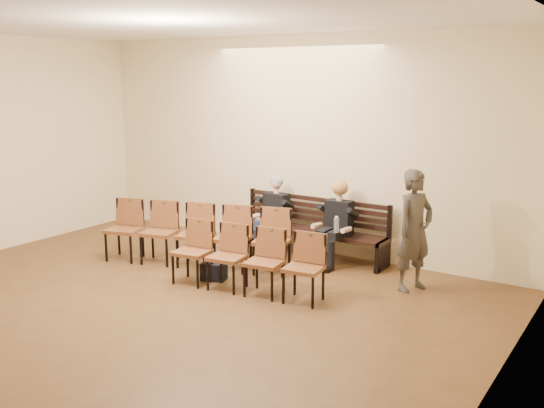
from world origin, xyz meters
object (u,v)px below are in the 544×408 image
at_px(bag, 214,271).
at_px(seated_woman, 336,227).
at_px(bench, 310,243).
at_px(chair_row_front, 245,260).
at_px(water_bottle, 336,232).
at_px(laptop, 267,220).
at_px(seated_man, 273,217).
at_px(chair_row_back, 195,236).
at_px(passerby, 415,221).

bearing_deg(bag, seated_woman, 56.28).
relative_size(bench, seated_woman, 2.23).
xyz_separation_m(bench, chair_row_front, (0.10, -1.89, 0.22)).
relative_size(water_bottle, chair_row_front, 0.12).
relative_size(laptop, water_bottle, 1.24).
relative_size(seated_man, seated_woman, 1.01).
height_order(bag, chair_row_back, chair_row_back).
distance_m(passerby, chair_row_back, 3.28).
xyz_separation_m(laptop, bag, (0.09, -1.49, -0.44)).
distance_m(laptop, water_bottle, 1.32).
bearing_deg(passerby, bag, 138.48).
bearing_deg(seated_man, bag, -87.88).
height_order(water_bottle, passerby, passerby).
bearing_deg(passerby, seated_woman, 95.48).
bearing_deg(bench, bag, -107.80).
bearing_deg(water_bottle, passerby, -8.30).
relative_size(bench, seated_man, 2.19).
bearing_deg(chair_row_back, bag, -46.59).
relative_size(seated_man, water_bottle, 4.71).
bearing_deg(seated_man, laptop, -100.16).
distance_m(water_bottle, bag, 1.90).
height_order(bench, chair_row_front, chair_row_front).
distance_m(bench, chair_row_back, 1.85).
height_order(seated_man, bag, seated_man).
xyz_separation_m(bench, water_bottle, (0.67, -0.38, 0.35)).
bearing_deg(passerby, chair_row_back, 127.75).
height_order(bench, bag, bench).
bearing_deg(seated_woman, seated_man, 180.00).
distance_m(seated_woman, bag, 2.01).
height_order(water_bottle, chair_row_front, chair_row_front).
bearing_deg(laptop, seated_woman, 18.15).
distance_m(bench, bag, 1.84).
height_order(passerby, chair_row_front, passerby).
xyz_separation_m(bench, seated_man, (-0.62, -0.12, 0.37)).
xyz_separation_m(seated_woman, water_bottle, (0.14, -0.26, -0.01)).
distance_m(seated_woman, laptop, 1.18).
xyz_separation_m(laptop, chair_row_front, (0.75, -1.64, -0.12)).
bearing_deg(laptop, seated_man, 91.20).
bearing_deg(chair_row_back, bench, 31.88).
bearing_deg(passerby, laptop, 106.31).
height_order(chair_row_front, chair_row_back, chair_row_back).
bearing_deg(bench, water_bottle, -29.71).
relative_size(bench, chair_row_front, 1.21).
bearing_deg(bench, laptop, -158.14).
bearing_deg(bag, bench, 72.20).
height_order(water_bottle, chair_row_back, chair_row_back).
bearing_deg(water_bottle, seated_man, 168.51).
height_order(seated_man, laptop, seated_man).
relative_size(bench, laptop, 8.34).
bearing_deg(bag, passerby, 25.37).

